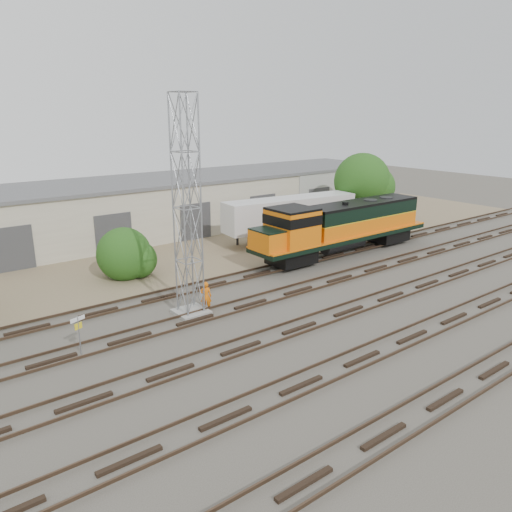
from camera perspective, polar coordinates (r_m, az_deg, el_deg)
ground at (r=32.60m, az=6.61°, el=-4.78°), size 140.00×140.00×0.00m
dirt_strip at (r=44.01m, az=-7.07°, el=0.80°), size 80.00×16.00×0.02m
tracks at (r=30.66m, az=10.54°, el=-6.19°), size 80.00×20.40×0.28m
warehouse at (r=50.32m, az=-11.82°, el=5.62°), size 58.40×10.40×5.30m
locomotive at (r=42.02m, az=9.75°, el=3.43°), size 18.10×3.18×4.35m
signal_tower at (r=28.46m, az=-7.86°, el=4.99°), size 1.86×1.86×12.62m
sign_post at (r=26.17m, az=-19.62°, el=-7.75°), size 0.79×0.31×2.02m
worker at (r=30.25m, az=-5.75°, el=-4.59°), size 0.80×0.75×1.84m
semi_trailer at (r=46.31m, az=4.28°, el=4.88°), size 13.34×4.18×4.04m
dumpster_blue at (r=59.50m, az=9.55°, el=5.48°), size 2.02×1.96×1.50m
dumpster_red at (r=60.13m, az=10.41°, el=5.51°), size 1.56×1.47×1.40m
tree_mid at (r=37.05m, az=-14.45°, el=0.04°), size 4.11×3.91×3.91m
tree_east at (r=52.26m, az=12.40°, el=8.20°), size 5.93×5.65×7.63m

